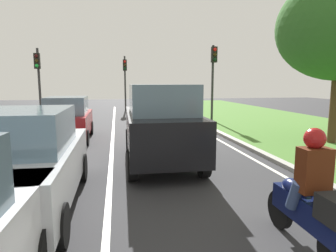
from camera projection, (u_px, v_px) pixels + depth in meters
ground_plane at (129, 135)px, 13.04m from camera, size 60.00×60.00×0.00m
lane_line_center at (113, 136)px, 12.92m from camera, size 0.12×32.00×0.01m
lane_line_right_edge at (206, 133)px, 13.66m from camera, size 0.12×32.00×0.01m
grass_verge_right at (301, 130)px, 14.49m from camera, size 9.00×48.00×0.06m
curb_right at (217, 131)px, 13.73m from camera, size 0.24×48.00×0.12m
car_suv_ahead at (161, 123)px, 8.42m from camera, size 2.04×4.53×2.28m
car_sedan_left_lane at (25, 161)px, 5.29m from camera, size 1.87×4.31×1.86m
car_hatchback_far at (68, 119)px, 11.78m from camera, size 1.77×3.72×1.78m
motorcycle at (311, 214)px, 3.92m from camera, size 0.40×1.90×1.01m
rider_person at (312, 169)px, 3.88m from camera, size 0.50×0.40×1.16m
traffic_light_near_right at (213, 69)px, 17.18m from camera, size 0.32×0.50×4.51m
traffic_light_overhead_left at (38, 73)px, 17.30m from camera, size 0.32×0.50×4.36m
traffic_light_far_median at (125, 74)px, 24.11m from camera, size 0.32×0.50×4.51m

